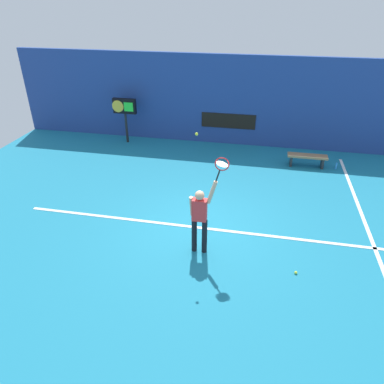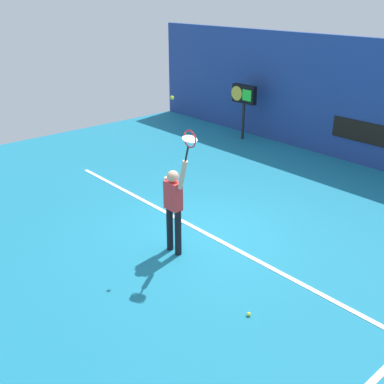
{
  "view_description": "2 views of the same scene",
  "coord_description": "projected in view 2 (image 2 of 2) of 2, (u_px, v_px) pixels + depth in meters",
  "views": [
    {
      "loc": [
        1.36,
        -7.79,
        5.58
      ],
      "look_at": [
        -0.08,
        -0.74,
        1.52
      ],
      "focal_mm": 33.31,
      "sensor_mm": 36.0,
      "label": 1
    },
    {
      "loc": [
        6.3,
        -5.91,
        4.68
      ],
      "look_at": [
        0.1,
        -0.46,
        1.11
      ],
      "focal_mm": 43.48,
      "sensor_mm": 36.0,
      "label": 2
    }
  ],
  "objects": [
    {
      "name": "back_wall",
      "position": [
        374.0,
        105.0,
        12.95
      ],
      "size": [
        18.0,
        0.2,
        3.55
      ],
      "primitive_type": "cube",
      "color": "navy",
      "rests_on": "ground_plane"
    },
    {
      "name": "scoreboard_clock",
      "position": [
        244.0,
        97.0,
        15.48
      ],
      "size": [
        0.96,
        0.2,
        1.85
      ],
      "color": "black",
      "rests_on": "ground_plane"
    },
    {
      "name": "tennis_racket",
      "position": [
        189.0,
        141.0,
        7.85
      ],
      "size": [
        0.39,
        0.27,
        0.63
      ],
      "color": "black"
    },
    {
      "name": "tennis_ball",
      "position": [
        172.0,
        98.0,
        8.04
      ],
      "size": [
        0.07,
        0.07,
        0.07
      ],
      "primitive_type": "sphere",
      "color": "#CCE033"
    },
    {
      "name": "spare_ball",
      "position": [
        249.0,
        314.0,
        7.28
      ],
      "size": [
        0.07,
        0.07,
        0.07
      ],
      "primitive_type": "sphere",
      "color": "#CCE033",
      "rests_on": "ground_plane"
    },
    {
      "name": "tennis_player",
      "position": [
        174.0,
        205.0,
        8.7
      ],
      "size": [
        0.64,
        0.31,
        1.98
      ],
      "color": "black",
      "rests_on": "ground_plane"
    },
    {
      "name": "court_baseline",
      "position": [
        205.0,
        233.0,
        9.78
      ],
      "size": [
        10.0,
        0.1,
        0.01
      ],
      "primitive_type": "cube",
      "color": "white",
      "rests_on": "ground_plane"
    },
    {
      "name": "sponsor_banner_center",
      "position": [
        367.0,
        133.0,
        13.19
      ],
      "size": [
        2.2,
        0.03,
        0.6
      ],
      "primitive_type": "cube",
      "color": "black"
    },
    {
      "name": "ground_plane",
      "position": [
        205.0,
        233.0,
        9.78
      ],
      "size": [
        18.0,
        18.0,
        0.0
      ],
      "primitive_type": "plane",
      "color": "teal"
    }
  ]
}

